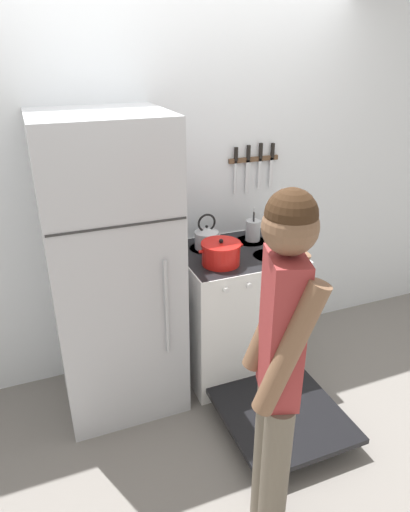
% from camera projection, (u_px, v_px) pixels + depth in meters
% --- Properties ---
extents(ground_plane, '(14.00, 14.00, 0.00)m').
position_uv_depth(ground_plane, '(181.00, 347.00, 3.62)').
color(ground_plane, slate).
extents(wall_back, '(10.00, 0.06, 2.55)m').
position_uv_depth(wall_back, '(175.00, 191.00, 3.11)').
color(wall_back, silver).
rests_on(wall_back, ground_plane).
extents(refrigerator, '(0.74, 0.71, 1.86)m').
position_uv_depth(refrigerator, '(113.00, 271.00, 2.77)').
color(refrigerator, '#B7BABF').
rests_on(refrigerator, ground_plane).
extents(stove_range, '(0.77, 1.41, 0.92)m').
position_uv_depth(stove_range, '(237.00, 313.00, 3.22)').
color(stove_range, white).
rests_on(stove_range, ground_plane).
extents(dutch_oven_pot, '(0.29, 0.25, 0.17)m').
position_uv_depth(dutch_oven_pot, '(221.00, 253.00, 2.85)').
color(dutch_oven_pot, red).
rests_on(dutch_oven_pot, stove_range).
extents(tea_kettle, '(0.21, 0.16, 0.24)m').
position_uv_depth(tea_kettle, '(207.00, 237.00, 3.08)').
color(tea_kettle, silver).
rests_on(tea_kettle, stove_range).
extents(utensil_jar, '(0.10, 0.10, 0.24)m').
position_uv_depth(utensil_jar, '(253.00, 230.00, 3.21)').
color(utensil_jar, '#B7BABF').
rests_on(utensil_jar, stove_range).
extents(person, '(0.35, 0.41, 1.74)m').
position_uv_depth(person, '(279.00, 367.00, 1.84)').
color(person, '#6B6051').
rests_on(person, ground_plane).
extents(wall_knife_strip, '(0.38, 0.03, 0.35)m').
position_uv_depth(wall_knife_strip, '(254.00, 160.00, 3.20)').
color(wall_knife_strip, brown).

